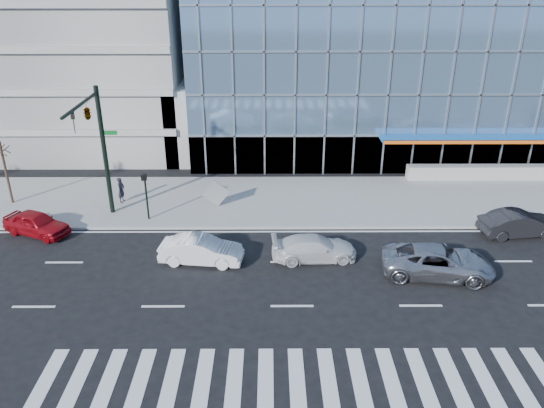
{
  "coord_description": "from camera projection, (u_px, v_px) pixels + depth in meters",
  "views": [
    {
      "loc": [
        -1.03,
        -24.44,
        14.52
      ],
      "look_at": [
        -0.9,
        3.0,
        2.04
      ],
      "focal_mm": 35.0,
      "sensor_mm": 36.0,
      "label": 1
    }
  ],
  "objects": [
    {
      "name": "sidewalk",
      "position": [
        285.0,
        200.0,
        35.51
      ],
      "size": [
        120.0,
        8.0,
        0.15
      ],
      "primitive_type": "cube",
      "color": "gray",
      "rests_on": "ground"
    },
    {
      "name": "ramp_block",
      "position": [
        209.0,
        118.0,
        43.38
      ],
      "size": [
        6.0,
        8.0,
        6.0
      ],
      "primitive_type": "cube",
      "color": "gray",
      "rests_on": "ground"
    },
    {
      "name": "red_sedan",
      "position": [
        36.0,
        223.0,
        30.9
      ],
      "size": [
        4.38,
        3.08,
        1.38
      ],
      "primitive_type": "imported",
      "rotation": [
        0.0,
        0.0,
        1.18
      ],
      "color": "maroon",
      "rests_on": "ground"
    },
    {
      "name": "dark_sedan",
      "position": [
        519.0,
        224.0,
        30.74
      ],
      "size": [
        4.72,
        2.14,
        1.5
      ],
      "primitive_type": "imported",
      "rotation": [
        0.0,
        0.0,
        1.7
      ],
      "color": "black",
      "rests_on": "ground"
    },
    {
      "name": "ped_signal_post",
      "position": [
        146.0,
        189.0,
        31.84
      ],
      "size": [
        0.3,
        0.33,
        3.0
      ],
      "color": "black",
      "rests_on": "sidewalk"
    },
    {
      "name": "white_sedan",
      "position": [
        201.0,
        250.0,
        27.97
      ],
      "size": [
        4.53,
        2.02,
        1.44
      ],
      "primitive_type": "imported",
      "rotation": [
        0.0,
        0.0,
        1.46
      ],
      "color": "silver",
      "rests_on": "ground"
    },
    {
      "name": "tilted_panel",
      "position": [
        216.0,
        193.0,
        34.0
      ],
      "size": [
        1.83,
        0.23,
        1.83
      ],
      "primitive_type": "cube",
      "rotation": [
        0.0,
        0.69,
        0.09
      ],
      "color": "#959595",
      "rests_on": "sidewalk"
    },
    {
      "name": "white_suv",
      "position": [
        314.0,
        248.0,
        28.3
      ],
      "size": [
        4.67,
        2.21,
        1.31
      ],
      "primitive_type": "imported",
      "rotation": [
        0.0,
        0.0,
        1.65
      ],
      "color": "silver",
      "rests_on": "ground"
    },
    {
      "name": "theatre_building",
      "position": [
        432.0,
        47.0,
        48.88
      ],
      "size": [
        42.0,
        26.0,
        15.0
      ],
      "primitive_type": "cube",
      "color": "#6D91B5",
      "rests_on": "ground"
    },
    {
      "name": "street_tree_near",
      "position": [
        1.0,
        150.0,
        33.44
      ],
      "size": [
        1.1,
        1.1,
        4.23
      ],
      "color": "#332319",
      "rests_on": "sidewalk"
    },
    {
      "name": "silver_suv",
      "position": [
        438.0,
        262.0,
        26.77
      ],
      "size": [
        5.9,
        3.33,
        1.55
      ],
      "primitive_type": "imported",
      "rotation": [
        0.0,
        0.0,
        1.43
      ],
      "color": "#ACACB1",
      "rests_on": "ground"
    },
    {
      "name": "traffic_signal",
      "position": [
        93.0,
        126.0,
        29.82
      ],
      "size": [
        1.14,
        5.74,
        8.0
      ],
      "color": "black",
      "rests_on": "sidewalk"
    },
    {
      "name": "ground",
      "position": [
        289.0,
        262.0,
        28.26
      ],
      "size": [
        160.0,
        160.0,
        0.0
      ],
      "primitive_type": "plane",
      "color": "black",
      "rests_on": "ground"
    },
    {
      "name": "parking_garage",
      "position": [
        59.0,
        18.0,
        47.7
      ],
      "size": [
        24.0,
        24.0,
        20.0
      ],
      "primitive_type": "cube",
      "color": "gray",
      "rests_on": "ground"
    },
    {
      "name": "pedestrian",
      "position": [
        121.0,
        190.0,
        34.72
      ],
      "size": [
        0.54,
        0.69,
        1.68
      ],
      "primitive_type": "imported",
      "rotation": [
        0.0,
        0.0,
        1.32
      ],
      "color": "black",
      "rests_on": "sidewalk"
    }
  ]
}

